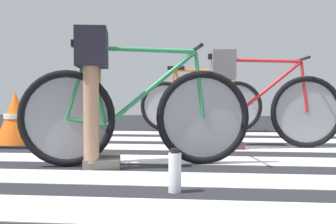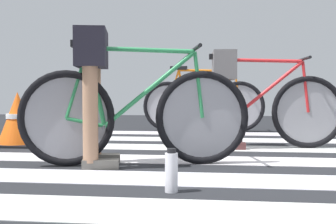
{
  "view_description": "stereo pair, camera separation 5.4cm",
  "coord_description": "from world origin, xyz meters",
  "px_view_note": "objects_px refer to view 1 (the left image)",
  "views": [
    {
      "loc": [
        -0.09,
        -3.34,
        0.56
      ],
      "look_at": [
        -0.45,
        0.15,
        0.41
      ],
      "focal_mm": 44.75,
      "sensor_mm": 36.0,
      "label": 1
    },
    {
      "loc": [
        -0.04,
        -3.34,
        0.56
      ],
      "look_at": [
        -0.45,
        0.15,
        0.41
      ],
      "focal_mm": 44.75,
      "sensor_mm": 36.0,
      "label": 2
    }
  ],
  "objects_px": {
    "cyclist_1_of_3": "(93,78)",
    "bicycle_2_of_3": "(254,109)",
    "bicycle_3_of_3": "(200,105)",
    "traffic_cone": "(15,120)",
    "water_bottle": "(175,171)",
    "bicycle_1_of_3": "(135,114)",
    "cyclist_2_of_3": "(223,86)"
  },
  "relations": [
    {
      "from": "bicycle_3_of_3",
      "to": "water_bottle",
      "type": "distance_m",
      "value": 3.72
    },
    {
      "from": "bicycle_2_of_3",
      "to": "traffic_cone",
      "type": "bearing_deg",
      "value": 178.56
    },
    {
      "from": "cyclist_2_of_3",
      "to": "bicycle_3_of_3",
      "type": "height_order",
      "value": "cyclist_2_of_3"
    },
    {
      "from": "bicycle_1_of_3",
      "to": "cyclist_1_of_3",
      "type": "bearing_deg",
      "value": 180.0
    },
    {
      "from": "cyclist_1_of_3",
      "to": "bicycle_1_of_3",
      "type": "bearing_deg",
      "value": -0.0
    },
    {
      "from": "cyclist_1_of_3",
      "to": "bicycle_3_of_3",
      "type": "relative_size",
      "value": 0.58
    },
    {
      "from": "bicycle_2_of_3",
      "to": "water_bottle",
      "type": "xyz_separation_m",
      "value": [
        -0.63,
        -1.95,
        -0.27
      ]
    },
    {
      "from": "cyclist_1_of_3",
      "to": "bicycle_3_of_3",
      "type": "height_order",
      "value": "cyclist_1_of_3"
    },
    {
      "from": "bicycle_1_of_3",
      "to": "cyclist_2_of_3",
      "type": "height_order",
      "value": "cyclist_2_of_3"
    },
    {
      "from": "cyclist_1_of_3",
      "to": "water_bottle",
      "type": "relative_size",
      "value": 4.22
    },
    {
      "from": "cyclist_1_of_3",
      "to": "bicycle_3_of_3",
      "type": "distance_m",
      "value": 3.05
    },
    {
      "from": "bicycle_2_of_3",
      "to": "bicycle_3_of_3",
      "type": "xyz_separation_m",
      "value": [
        -0.58,
        1.76,
        0.0
      ]
    },
    {
      "from": "traffic_cone",
      "to": "bicycle_3_of_3",
      "type": "bearing_deg",
      "value": 44.78
    },
    {
      "from": "bicycle_2_of_3",
      "to": "cyclist_2_of_3",
      "type": "relative_size",
      "value": 1.81
    },
    {
      "from": "water_bottle",
      "to": "traffic_cone",
      "type": "relative_size",
      "value": 0.43
    },
    {
      "from": "cyclist_2_of_3",
      "to": "traffic_cone",
      "type": "distance_m",
      "value": 2.16
    },
    {
      "from": "cyclist_1_of_3",
      "to": "traffic_cone",
      "type": "distance_m",
      "value": 1.64
    },
    {
      "from": "bicycle_2_of_3",
      "to": "cyclist_2_of_3",
      "type": "distance_m",
      "value": 0.39
    },
    {
      "from": "bicycle_1_of_3",
      "to": "water_bottle",
      "type": "height_order",
      "value": "bicycle_1_of_3"
    },
    {
      "from": "traffic_cone",
      "to": "cyclist_1_of_3",
      "type": "bearing_deg",
      "value": -44.09
    },
    {
      "from": "cyclist_1_of_3",
      "to": "cyclist_2_of_3",
      "type": "xyz_separation_m",
      "value": [
        0.99,
        1.18,
        -0.03
      ]
    },
    {
      "from": "cyclist_2_of_3",
      "to": "traffic_cone",
      "type": "xyz_separation_m",
      "value": [
        -2.13,
        -0.07,
        -0.36
      ]
    },
    {
      "from": "traffic_cone",
      "to": "bicycle_1_of_3",
      "type": "bearing_deg",
      "value": -35.84
    },
    {
      "from": "water_bottle",
      "to": "cyclist_1_of_3",
      "type": "bearing_deg",
      "value": 131.57
    },
    {
      "from": "bicycle_1_of_3",
      "to": "cyclist_1_of_3",
      "type": "distance_m",
      "value": 0.41
    },
    {
      "from": "bicycle_1_of_3",
      "to": "water_bottle",
      "type": "distance_m",
      "value": 0.94
    },
    {
      "from": "bicycle_3_of_3",
      "to": "water_bottle",
      "type": "height_order",
      "value": "bicycle_3_of_3"
    },
    {
      "from": "cyclist_1_of_3",
      "to": "bicycle_3_of_3",
      "type": "bearing_deg",
      "value": 64.81
    },
    {
      "from": "bicycle_3_of_3",
      "to": "traffic_cone",
      "type": "bearing_deg",
      "value": -134.25
    },
    {
      "from": "cyclist_1_of_3",
      "to": "bicycle_2_of_3",
      "type": "xyz_separation_m",
      "value": [
        1.3,
        1.2,
        -0.27
      ]
    },
    {
      "from": "cyclist_1_of_3",
      "to": "bicycle_2_of_3",
      "type": "height_order",
      "value": "cyclist_1_of_3"
    },
    {
      "from": "bicycle_3_of_3",
      "to": "water_bottle",
      "type": "bearing_deg",
      "value": -89.7
    }
  ]
}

